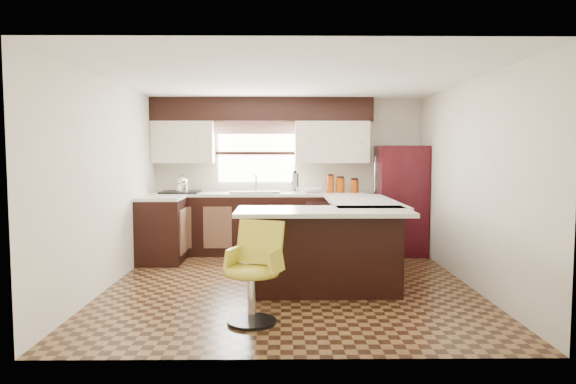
{
  "coord_description": "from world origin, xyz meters",
  "views": [
    {
      "loc": [
        -0.08,
        -5.97,
        1.56
      ],
      "look_at": [
        -0.02,
        0.45,
        1.07
      ],
      "focal_mm": 32.0,
      "sensor_mm": 36.0,
      "label": 1
    }
  ],
  "objects_px": {
    "peninsula_long": "(358,238)",
    "bar_chair": "(252,273)",
    "peninsula_return": "(324,253)",
    "refrigerator": "(400,200)"
  },
  "relations": [
    {
      "from": "peninsula_long",
      "to": "bar_chair",
      "type": "bearing_deg",
      "value": -122.37
    },
    {
      "from": "peninsula_long",
      "to": "refrigerator",
      "type": "height_order",
      "value": "refrigerator"
    },
    {
      "from": "refrigerator",
      "to": "bar_chair",
      "type": "bearing_deg",
      "value": -123.08
    },
    {
      "from": "peninsula_return",
      "to": "bar_chair",
      "type": "xyz_separation_m",
      "value": [
        -0.74,
        -1.02,
        0.01
      ]
    },
    {
      "from": "peninsula_long",
      "to": "peninsula_return",
      "type": "xyz_separation_m",
      "value": [
        -0.53,
        -0.97,
        0.0
      ]
    },
    {
      "from": "refrigerator",
      "to": "bar_chair",
      "type": "relative_size",
      "value": 1.79
    },
    {
      "from": "peninsula_return",
      "to": "refrigerator",
      "type": "height_order",
      "value": "refrigerator"
    },
    {
      "from": "peninsula_return",
      "to": "refrigerator",
      "type": "relative_size",
      "value": 0.99
    },
    {
      "from": "peninsula_long",
      "to": "refrigerator",
      "type": "bearing_deg",
      "value": 55.79
    },
    {
      "from": "peninsula_long",
      "to": "bar_chair",
      "type": "xyz_separation_m",
      "value": [
        -1.27,
        -2.0,
        0.01
      ]
    }
  ]
}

